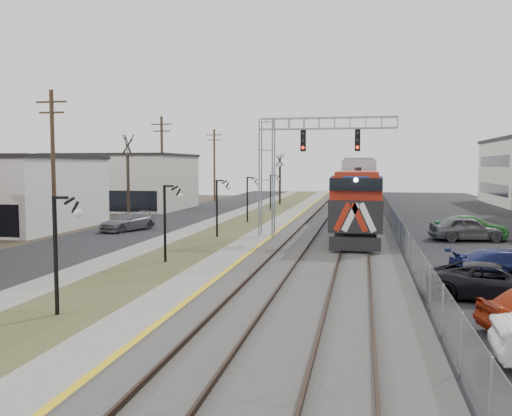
# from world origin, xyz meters

# --- Properties ---
(street_west) EXTENTS (7.00, 120.00, 0.04)m
(street_west) POSITION_xyz_m (-11.50, 35.00, 0.02)
(street_west) COLOR black
(street_west) RESTS_ON ground
(sidewalk) EXTENTS (2.00, 120.00, 0.08)m
(sidewalk) POSITION_xyz_m (-7.00, 35.00, 0.04)
(sidewalk) COLOR gray
(sidewalk) RESTS_ON ground
(grass_median) EXTENTS (4.00, 120.00, 0.06)m
(grass_median) POSITION_xyz_m (-4.00, 35.00, 0.03)
(grass_median) COLOR #494E29
(grass_median) RESTS_ON ground
(platform) EXTENTS (2.00, 120.00, 0.24)m
(platform) POSITION_xyz_m (-1.00, 35.00, 0.12)
(platform) COLOR gray
(platform) RESTS_ON ground
(ballast_bed) EXTENTS (8.00, 120.00, 0.20)m
(ballast_bed) POSITION_xyz_m (4.00, 35.00, 0.10)
(ballast_bed) COLOR #595651
(ballast_bed) RESTS_ON ground
(parking_lot) EXTENTS (16.00, 120.00, 0.04)m
(parking_lot) POSITION_xyz_m (16.00, 35.00, 0.02)
(parking_lot) COLOR black
(parking_lot) RESTS_ON ground
(platform_edge) EXTENTS (0.24, 120.00, 0.01)m
(platform_edge) POSITION_xyz_m (-0.12, 35.00, 0.24)
(platform_edge) COLOR gold
(platform_edge) RESTS_ON platform
(track_near) EXTENTS (1.58, 120.00, 0.15)m
(track_near) POSITION_xyz_m (2.00, 35.00, 0.28)
(track_near) COLOR #2D2119
(track_near) RESTS_ON ballast_bed
(track_far) EXTENTS (1.58, 120.00, 0.15)m
(track_far) POSITION_xyz_m (5.50, 35.00, 0.28)
(track_far) COLOR #2D2119
(track_far) RESTS_ON ballast_bed
(train) EXTENTS (3.00, 85.85, 5.33)m
(train) POSITION_xyz_m (5.50, 66.27, 2.92)
(train) COLOR #13469F
(train) RESTS_ON ground
(signal_gantry) EXTENTS (9.00, 1.07, 8.15)m
(signal_gantry) POSITION_xyz_m (1.22, 27.99, 5.59)
(signal_gantry) COLOR gray
(signal_gantry) RESTS_ON ground
(lampposts) EXTENTS (0.14, 62.14, 4.00)m
(lampposts) POSITION_xyz_m (-4.00, 18.29, 2.00)
(lampposts) COLOR black
(lampposts) RESTS_ON ground
(utility_poles) EXTENTS (0.28, 80.28, 10.00)m
(utility_poles) POSITION_xyz_m (-14.50, 25.00, 5.00)
(utility_poles) COLOR #4C3823
(utility_poles) RESTS_ON ground
(fence) EXTENTS (0.04, 120.00, 1.60)m
(fence) POSITION_xyz_m (8.20, 35.00, 0.80)
(fence) COLOR gray
(fence) RESTS_ON ground
(bare_trees) EXTENTS (12.30, 42.30, 5.95)m
(bare_trees) POSITION_xyz_m (-12.66, 38.91, 2.70)
(bare_trees) COLOR #382D23
(bare_trees) RESTS_ON ground
(car_lot_c) EXTENTS (5.15, 3.02, 1.35)m
(car_lot_c) POSITION_xyz_m (10.71, 13.00, 0.67)
(car_lot_c) COLOR black
(car_lot_c) RESTS_ON ground
(car_lot_d) EXTENTS (5.21, 3.00, 1.42)m
(car_lot_d) POSITION_xyz_m (11.97, 16.16, 0.71)
(car_lot_d) COLOR navy
(car_lot_d) RESTS_ON ground
(car_lot_e) EXTENTS (5.01, 2.71, 1.62)m
(car_lot_e) POSITION_xyz_m (12.66, 29.43, 0.81)
(car_lot_e) COLOR slate
(car_lot_e) RESTS_ON ground
(car_lot_f) EXTENTS (4.91, 2.95, 1.53)m
(car_lot_f) POSITION_xyz_m (13.04, 30.31, 0.76)
(car_lot_f) COLOR #0E4714
(car_lot_f) RESTS_ON ground
(car_street_b) EXTENTS (3.55, 5.16, 1.39)m
(car_street_b) POSITION_xyz_m (-11.64, 30.25, 0.69)
(car_street_b) COLOR slate
(car_street_b) RESTS_ON ground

